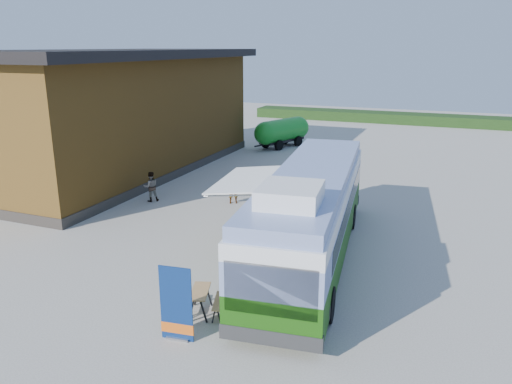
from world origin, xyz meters
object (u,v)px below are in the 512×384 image
at_px(bus, 311,212).
at_px(banner, 176,311).
at_px(person_b, 151,187).
at_px(slurry_tanker, 282,131).
at_px(picnic_table, 200,296).
at_px(person_a, 233,188).

height_order(bus, banner, bus).
height_order(bus, person_b, bus).
height_order(bus, slurry_tanker, bus).
distance_m(person_b, slurry_tanker, 16.25).
relative_size(picnic_table, person_b, 1.06).
bearing_deg(picnic_table, bus, 50.67).
distance_m(bus, person_a, 7.75).
distance_m(person_a, slurry_tanker, 15.10).
relative_size(person_b, slurry_tanker, 0.27).
height_order(banner, person_a, banner).
xyz_separation_m(banner, person_b, (-7.76, 10.52, -0.11)).
bearing_deg(banner, person_b, 119.58).
bearing_deg(slurry_tanker, person_b, -74.32).
relative_size(bus, person_a, 8.01).
height_order(bus, picnic_table, bus).
xyz_separation_m(picnic_table, person_b, (-7.69, 9.08, 0.21)).
relative_size(banner, picnic_table, 1.31).
xyz_separation_m(picnic_table, slurry_tanker, (-6.16, 25.24, 0.70)).
distance_m(bus, banner, 6.83).
distance_m(bus, person_b, 10.48).
height_order(picnic_table, person_b, person_b).
relative_size(bus, person_b, 8.44).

